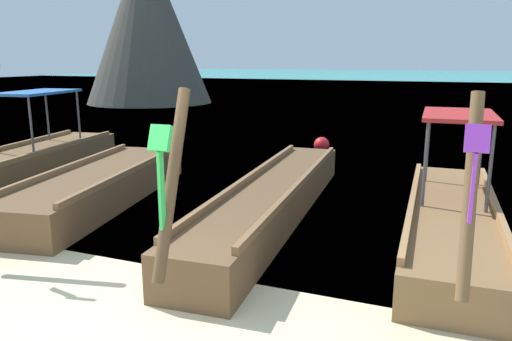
{
  "coord_description": "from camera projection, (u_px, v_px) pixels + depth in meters",
  "views": [
    {
      "loc": [
        2.77,
        -2.95,
        2.63
      ],
      "look_at": [
        0.0,
        4.06,
        0.9
      ],
      "focal_mm": 34.22,
      "sensor_mm": 36.0,
      "label": 1
    }
  ],
  "objects": [
    {
      "name": "sea_water",
      "position": [
        428.0,
        81.0,
        60.5
      ],
      "size": [
        120.0,
        120.0,
        0.0
      ],
      "primitive_type": "plane",
      "color": "teal",
      "rests_on": "ground"
    },
    {
      "name": "longtail_boat_pink_ribbon",
      "position": [
        22.0,
        162.0,
        11.12
      ],
      "size": [
        2.31,
        6.82,
        2.46
      ],
      "color": "brown",
      "rests_on": "ground"
    },
    {
      "name": "longtail_boat_turquoise_ribbon",
      "position": [
        99.0,
        186.0,
        9.09
      ],
      "size": [
        2.23,
        5.64,
        2.59
      ],
      "color": "brown",
      "rests_on": "ground"
    },
    {
      "name": "longtail_boat_green_ribbon",
      "position": [
        273.0,
        199.0,
        8.26
      ],
      "size": [
        1.45,
        7.46,
        2.36
      ],
      "color": "brown",
      "rests_on": "ground"
    },
    {
      "name": "longtail_boat_violet_ribbon",
      "position": [
        452.0,
        219.0,
        7.19
      ],
      "size": [
        1.35,
        5.83,
        2.36
      ],
      "color": "brown",
      "rests_on": "ground"
    },
    {
      "name": "karst_rock",
      "position": [
        145.0,
        22.0,
        29.21
      ],
      "size": [
        7.53,
        7.53,
        9.73
      ],
      "color": "#47443D",
      "rests_on": "ground"
    },
    {
      "name": "mooring_buoy_near",
      "position": [
        322.0,
        145.0,
        14.0
      ],
      "size": [
        0.44,
        0.44,
        0.44
      ],
      "color": "red",
      "rests_on": "sea_water"
    }
  ]
}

